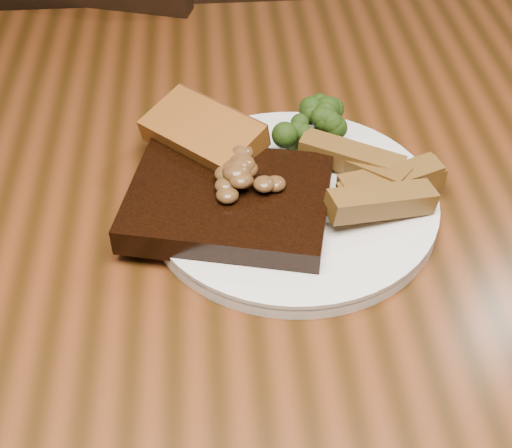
{
  "coord_description": "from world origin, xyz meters",
  "views": [
    {
      "loc": [
        -0.04,
        -0.43,
        1.18
      ],
      "look_at": [
        -0.01,
        -0.01,
        0.78
      ],
      "focal_mm": 50.0,
      "sensor_mm": 36.0,
      "label": 1
    }
  ],
  "objects_px": {
    "steak": "(228,202)",
    "potato_wedges": "(377,197)",
    "chair_far": "(108,125)",
    "plate": "(293,203)",
    "garlic_bread": "(204,150)",
    "dining_table": "(265,311)"
  },
  "relations": [
    {
      "from": "dining_table",
      "to": "garlic_bread",
      "type": "xyz_separation_m",
      "value": [
        -0.05,
        0.1,
        0.12
      ]
    },
    {
      "from": "steak",
      "to": "potato_wedges",
      "type": "height_order",
      "value": "steak"
    },
    {
      "from": "potato_wedges",
      "to": "steak",
      "type": "bearing_deg",
      "value": 178.68
    },
    {
      "from": "chair_far",
      "to": "plate",
      "type": "relative_size",
      "value": 3.29
    },
    {
      "from": "plate",
      "to": "steak",
      "type": "bearing_deg",
      "value": -165.87
    },
    {
      "from": "chair_far",
      "to": "potato_wedges",
      "type": "bearing_deg",
      "value": 136.52
    },
    {
      "from": "plate",
      "to": "potato_wedges",
      "type": "relative_size",
      "value": 2.08
    },
    {
      "from": "garlic_bread",
      "to": "potato_wedges",
      "type": "bearing_deg",
      "value": 15.57
    },
    {
      "from": "chair_far",
      "to": "garlic_bread",
      "type": "distance_m",
      "value": 0.6
    },
    {
      "from": "dining_table",
      "to": "plate",
      "type": "bearing_deg",
      "value": 56.98
    },
    {
      "from": "dining_table",
      "to": "steak",
      "type": "relative_size",
      "value": 9.39
    },
    {
      "from": "steak",
      "to": "potato_wedges",
      "type": "xyz_separation_m",
      "value": [
        0.13,
        -0.0,
        -0.0
      ]
    },
    {
      "from": "garlic_bread",
      "to": "chair_far",
      "type": "bearing_deg",
      "value": 152.49
    },
    {
      "from": "garlic_bread",
      "to": "potato_wedges",
      "type": "height_order",
      "value": "same"
    },
    {
      "from": "steak",
      "to": "chair_far",
      "type": "bearing_deg",
      "value": 121.79
    },
    {
      "from": "dining_table",
      "to": "potato_wedges",
      "type": "bearing_deg",
      "value": 13.94
    },
    {
      "from": "dining_table",
      "to": "steak",
      "type": "xyz_separation_m",
      "value": [
        -0.03,
        0.03,
        0.12
      ]
    },
    {
      "from": "plate",
      "to": "steak",
      "type": "distance_m",
      "value": 0.06
    },
    {
      "from": "plate",
      "to": "garlic_bread",
      "type": "xyz_separation_m",
      "value": [
        -0.08,
        0.06,
        0.02
      ]
    },
    {
      "from": "chair_far",
      "to": "plate",
      "type": "distance_m",
      "value": 0.67
    },
    {
      "from": "garlic_bread",
      "to": "steak",
      "type": "bearing_deg",
      "value": -32.2
    },
    {
      "from": "steak",
      "to": "potato_wedges",
      "type": "distance_m",
      "value": 0.13
    }
  ]
}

